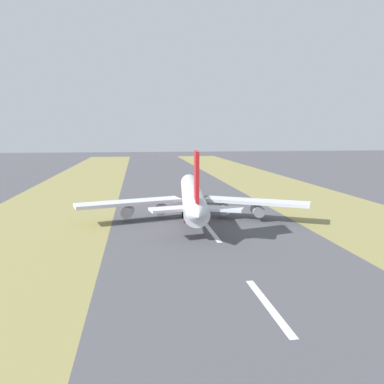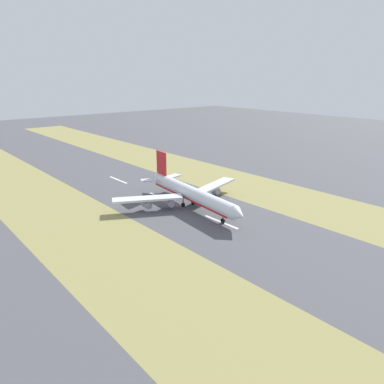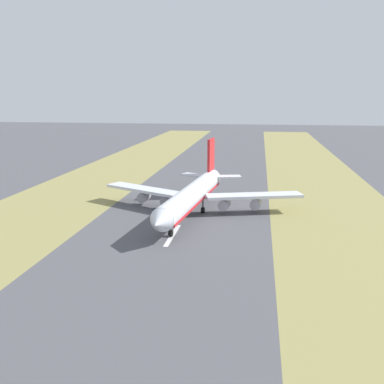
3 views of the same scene
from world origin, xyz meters
TOP-DOWN VIEW (x-y plane):
  - ground_plane at (0.00, 0.00)m, footprint 800.00×800.00m
  - grass_median_west at (-45.00, 0.00)m, footprint 40.00×600.00m
  - grass_median_east at (45.00, 0.00)m, footprint 40.00×600.00m
  - centreline_dash_near at (0.00, -54.31)m, footprint 1.20×18.00m
  - centreline_dash_mid at (0.00, -14.31)m, footprint 1.20×18.00m
  - centreline_dash_far at (0.00, 25.69)m, footprint 1.20×18.00m
  - airplane_main_jet at (-2.24, 3.80)m, footprint 63.77×67.20m

SIDE VIEW (x-z plane):
  - ground_plane at x=0.00m, z-range 0.00..0.00m
  - grass_median_west at x=-45.00m, z-range 0.00..0.01m
  - grass_median_east at x=45.00m, z-range 0.00..0.01m
  - centreline_dash_near at x=0.00m, z-range 0.00..0.01m
  - centreline_dash_mid at x=0.00m, z-range 0.00..0.01m
  - centreline_dash_far at x=0.00m, z-range 0.00..0.01m
  - airplane_main_jet at x=-2.24m, z-range -4.08..16.12m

